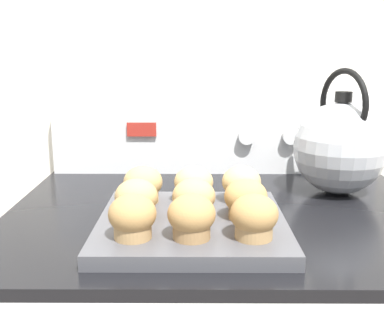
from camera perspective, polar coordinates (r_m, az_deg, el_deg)
The scene contains 13 objects.
wall_back at distance 1.16m, azimuth 2.79°, elevation 13.06°, with size 8.00×0.05×2.40m.
control_panel at distance 1.12m, azimuth 2.87°, elevation 3.70°, with size 0.75×0.07×0.18m.
muffin_pan at distance 0.76m, azimuth 0.01°, elevation -7.16°, with size 0.29×0.29×0.02m.
muffin_r0_c0 at distance 0.68m, azimuth -7.07°, elevation -6.22°, with size 0.07×0.07×0.06m.
muffin_r0_c1 at distance 0.67m, azimuth -0.06°, elevation -6.29°, with size 0.07×0.07×0.06m.
muffin_r0_c2 at distance 0.68m, azimuth 7.37°, elevation -6.23°, with size 0.07×0.07×0.06m.
muffin_r1_c0 at distance 0.75m, azimuth -6.60°, elevation -4.17°, with size 0.07×0.07×0.06m.
muffin_r1_c1 at distance 0.75m, azimuth 0.21°, elevation -4.16°, with size 0.07×0.07×0.06m.
muffin_r1_c2 at distance 0.75m, azimuth 6.39°, elevation -4.17°, with size 0.07×0.07×0.06m.
muffin_r2_c0 at distance 0.83m, azimuth -5.83°, elevation -2.41°, with size 0.07×0.07×0.06m.
muffin_r2_c1 at distance 0.83m, azimuth 0.20°, elevation -2.43°, with size 0.07×0.07×0.06m.
muffin_r2_c2 at distance 0.84m, azimuth 5.87°, elevation -2.39°, with size 0.07×0.07×0.06m.
tea_kettle at distance 0.99m, azimuth 17.09°, elevation 2.09°, with size 0.18×0.21×0.25m.
Camera 1 is at (-0.05, -0.50, 1.21)m, focal length 45.00 mm.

